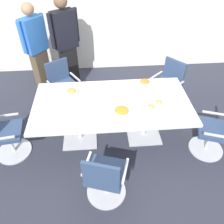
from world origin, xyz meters
TOP-DOWN VIEW (x-y plane):
  - ground_plane at (0.00, 0.00)m, footprint 10.00×10.00m
  - back_wall at (0.00, 2.40)m, footprint 8.00×0.10m
  - conference_table at (0.00, 0.00)m, footprint 2.40×1.20m
  - office_chair_0 at (-0.86, 0.95)m, footprint 0.75×0.75m
  - office_chair_1 at (-1.66, -0.23)m, footprint 0.61×0.61m
  - office_chair_2 at (-0.18, -1.10)m, footprint 0.68×0.68m
  - office_chair_3 at (1.56, -0.44)m, footprint 0.69×0.69m
  - office_chair_4 at (1.14, 0.82)m, footprint 0.76×0.76m
  - person_standing_0 at (-1.39, 1.67)m, footprint 0.45×0.52m
  - person_standing_1 at (-0.78, 1.62)m, footprint 0.55×0.43m
  - snack_bowl_pretzels at (0.58, 0.39)m, footprint 0.18×0.18m
  - snack_bowl_chips_orange at (0.12, -0.27)m, footprint 0.24×0.24m
  - snack_bowl_cookies at (-0.62, 0.24)m, footprint 0.18×0.18m
  - donut_platter at (0.59, -0.07)m, footprint 0.34×0.34m
  - plate_stack at (0.02, 0.41)m, footprint 0.20×0.20m
  - napkin_pile at (0.90, -0.33)m, footprint 0.14×0.14m

SIDE VIEW (x-z plane):
  - ground_plane at x=0.00m, z-range -0.01..0.00m
  - office_chair_0 at x=-0.86m, z-range -0.05..0.86m
  - office_chair_1 at x=-1.66m, z-range -0.05..0.86m
  - office_chair_2 at x=-0.18m, z-range -0.05..0.86m
  - office_chair_3 at x=1.56m, z-range -0.05..0.86m
  - office_chair_4 at x=1.14m, z-range -0.05..0.86m
  - conference_table at x=0.00m, z-range 0.25..1.00m
  - donut_platter at x=0.59m, z-range 0.75..0.79m
  - plate_stack at x=0.02m, z-range 0.75..0.80m
  - napkin_pile at x=0.90m, z-range 0.75..0.84m
  - snack_bowl_chips_orange at x=0.12m, z-range 0.75..0.84m
  - snack_bowl_cookies at x=-0.62m, z-range 0.75..0.85m
  - snack_bowl_pretzels at x=0.58m, z-range 0.75..0.87m
  - person_standing_0 at x=-1.39m, z-range 0.04..1.79m
  - person_standing_1 at x=-0.78m, z-range 0.05..1.94m
  - back_wall at x=0.00m, z-range 0.00..2.80m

